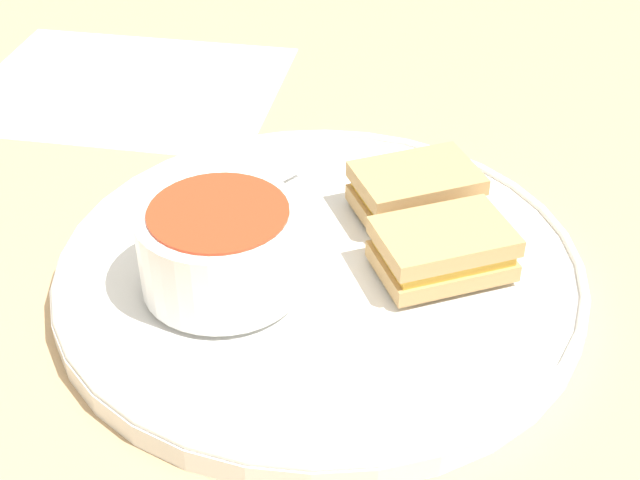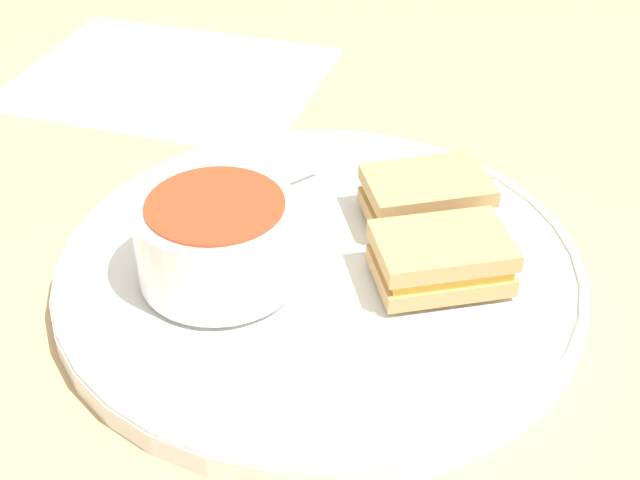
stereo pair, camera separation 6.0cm
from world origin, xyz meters
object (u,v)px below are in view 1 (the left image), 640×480
object	(u,v)px
spoon	(197,218)
sandwich_half_near	(443,249)
soup_bowl	(221,247)
sandwich_half_far	(416,190)

from	to	relation	value
spoon	sandwich_half_near	bearing A→B (deg)	118.03
soup_bowl	sandwich_half_far	xyz separation A→B (m)	(-0.09, 0.13, -0.01)
soup_bowl	sandwich_half_near	distance (m)	0.15
soup_bowl	sandwich_half_near	bearing A→B (deg)	97.39
spoon	sandwich_half_far	bearing A→B (deg)	142.10
soup_bowl	spoon	xyz separation A→B (m)	(-0.07, -0.03, -0.03)
sandwich_half_far	spoon	bearing A→B (deg)	-81.88
soup_bowl	spoon	distance (m)	0.08
sandwich_half_near	spoon	bearing A→B (deg)	-105.96
soup_bowl	sandwich_half_near	xyz separation A→B (m)	(-0.02, 0.14, -0.01)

